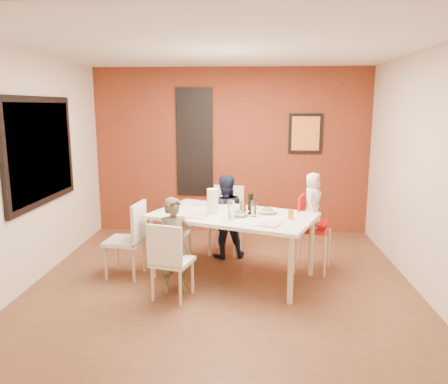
# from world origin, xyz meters

# --- Properties ---
(ground) EXTENTS (4.50, 4.50, 0.00)m
(ground) POSITION_xyz_m (0.00, 0.00, 0.00)
(ground) COLOR brown
(ground) RESTS_ON ground
(ceiling) EXTENTS (4.50, 4.50, 0.02)m
(ceiling) POSITION_xyz_m (0.00, 0.00, 2.70)
(ceiling) COLOR silver
(ceiling) RESTS_ON wall_back
(wall_back) EXTENTS (4.50, 0.02, 2.70)m
(wall_back) POSITION_xyz_m (0.00, 2.25, 1.35)
(wall_back) COLOR beige
(wall_back) RESTS_ON ground
(wall_front) EXTENTS (4.50, 0.02, 2.70)m
(wall_front) POSITION_xyz_m (0.00, -2.25, 1.35)
(wall_front) COLOR beige
(wall_front) RESTS_ON ground
(wall_left) EXTENTS (0.02, 4.50, 2.70)m
(wall_left) POSITION_xyz_m (-2.25, 0.00, 1.35)
(wall_left) COLOR beige
(wall_left) RESTS_ON ground
(wall_right) EXTENTS (0.02, 4.50, 2.70)m
(wall_right) POSITION_xyz_m (2.25, 0.00, 1.35)
(wall_right) COLOR beige
(wall_right) RESTS_ON ground
(brick_accent_wall) EXTENTS (4.50, 0.02, 2.70)m
(brick_accent_wall) POSITION_xyz_m (0.00, 2.23, 1.35)
(brick_accent_wall) COLOR maroon
(brick_accent_wall) RESTS_ON ground
(picture_window_frame) EXTENTS (0.05, 1.70, 1.30)m
(picture_window_frame) POSITION_xyz_m (-2.22, 0.20, 1.55)
(picture_window_frame) COLOR black
(picture_window_frame) RESTS_ON wall_left
(picture_window_pane) EXTENTS (0.02, 1.55, 1.15)m
(picture_window_pane) POSITION_xyz_m (-2.21, 0.20, 1.55)
(picture_window_pane) COLOR black
(picture_window_pane) RESTS_ON wall_left
(glassblock_strip) EXTENTS (0.55, 0.03, 1.70)m
(glassblock_strip) POSITION_xyz_m (-0.60, 2.21, 1.50)
(glassblock_strip) COLOR #B4BDC4
(glassblock_strip) RESTS_ON wall_back
(glassblock_surround) EXTENTS (0.60, 0.03, 1.76)m
(glassblock_surround) POSITION_xyz_m (-0.60, 2.21, 1.50)
(glassblock_surround) COLOR black
(glassblock_surround) RESTS_ON wall_back
(art_print_frame) EXTENTS (0.54, 0.03, 0.64)m
(art_print_frame) POSITION_xyz_m (1.20, 2.21, 1.65)
(art_print_frame) COLOR black
(art_print_frame) RESTS_ON wall_back
(art_print_canvas) EXTENTS (0.44, 0.01, 0.54)m
(art_print_canvas) POSITION_xyz_m (1.20, 2.19, 1.65)
(art_print_canvas) COLOR gold
(art_print_canvas) RESTS_ON wall_back
(dining_table) EXTENTS (2.17, 1.69, 0.80)m
(dining_table) POSITION_xyz_m (0.11, 0.21, 0.73)
(dining_table) COLOR white
(dining_table) RESTS_ON ground
(chair_near) EXTENTS (0.49, 0.49, 0.87)m
(chair_near) POSITION_xyz_m (-0.54, -0.51, 0.48)
(chair_near) COLOR white
(chair_near) RESTS_ON ground
(chair_far) EXTENTS (0.52, 0.52, 0.95)m
(chair_far) POSITION_xyz_m (-0.01, 1.16, 0.53)
(chair_far) COLOR white
(chair_far) RESTS_ON ground
(chair_left) EXTENTS (0.48, 0.48, 0.94)m
(chair_left) POSITION_xyz_m (-1.14, 0.14, 0.52)
(chair_left) COLOR silver
(chair_left) RESTS_ON ground
(high_chair) EXTENTS (0.50, 0.50, 0.97)m
(high_chair) POSITION_xyz_m (1.08, 0.50, 0.58)
(high_chair) COLOR red
(high_chair) RESTS_ON ground
(child_near) EXTENTS (0.47, 0.39, 1.09)m
(child_near) POSITION_xyz_m (-0.52, -0.27, 0.55)
(child_near) COLOR brown
(child_near) RESTS_ON ground
(child_far) EXTENTS (0.64, 0.55, 1.17)m
(child_far) POSITION_xyz_m (-0.03, 0.92, 0.58)
(child_far) COLOR black
(child_far) RESTS_ON ground
(toddler) EXTENTS (0.33, 0.40, 0.70)m
(toddler) POSITION_xyz_m (1.10, 0.48, 0.92)
(toddler) COLOR silver
(toddler) RESTS_ON high_chair
(plate_near_left) EXTENTS (0.29, 0.29, 0.01)m
(plate_near_left) POSITION_xyz_m (-0.31, 0.06, 0.80)
(plate_near_left) COLOR white
(plate_near_left) RESTS_ON dining_table
(plate_far_mid) EXTENTS (0.28, 0.28, 0.01)m
(plate_far_mid) POSITION_xyz_m (0.35, 0.53, 0.80)
(plate_far_mid) COLOR white
(plate_far_mid) RESTS_ON dining_table
(plate_near_right) EXTENTS (0.30, 0.30, 0.01)m
(plate_near_right) POSITION_xyz_m (0.54, -0.25, 0.80)
(plate_near_right) COLOR white
(plate_near_right) RESTS_ON dining_table
(plate_far_left) EXTENTS (0.27, 0.27, 0.01)m
(plate_far_left) POSITION_xyz_m (-0.36, 0.73, 0.80)
(plate_far_left) COLOR white
(plate_far_left) RESTS_ON dining_table
(salad_bowl_a) EXTENTS (0.30, 0.30, 0.05)m
(salad_bowl_a) POSITION_xyz_m (0.19, 0.12, 0.82)
(salad_bowl_a) COLOR white
(salad_bowl_a) RESTS_ON dining_table
(salad_bowl_b) EXTENTS (0.24, 0.24, 0.06)m
(salad_bowl_b) POSITION_xyz_m (0.53, 0.27, 0.82)
(salad_bowl_b) COLOR white
(salad_bowl_b) RESTS_ON dining_table
(wine_bottle) EXTENTS (0.07, 0.07, 0.25)m
(wine_bottle) POSITION_xyz_m (0.33, 0.23, 0.92)
(wine_bottle) COLOR black
(wine_bottle) RESTS_ON dining_table
(wine_glass_a) EXTENTS (0.08, 0.08, 0.22)m
(wine_glass_a) POSITION_xyz_m (0.10, -0.02, 0.91)
(wine_glass_a) COLOR white
(wine_glass_a) RESTS_ON dining_table
(wine_glass_b) EXTENTS (0.07, 0.07, 0.19)m
(wine_glass_b) POSITION_xyz_m (0.36, 0.11, 0.89)
(wine_glass_b) COLOR silver
(wine_glass_b) RESTS_ON dining_table
(paper_towel_roll) EXTENTS (0.13, 0.13, 0.30)m
(paper_towel_roll) POSITION_xyz_m (-0.13, 0.23, 0.95)
(paper_towel_roll) COLOR white
(paper_towel_roll) RESTS_ON dining_table
(condiment_red) EXTENTS (0.03, 0.03, 0.13)m
(condiment_red) POSITION_xyz_m (0.26, 0.19, 0.86)
(condiment_red) COLOR red
(condiment_red) RESTS_ON dining_table
(condiment_green) EXTENTS (0.03, 0.03, 0.13)m
(condiment_green) POSITION_xyz_m (0.21, 0.19, 0.86)
(condiment_green) COLOR #387A28
(condiment_green) RESTS_ON dining_table
(condiment_brown) EXTENTS (0.04, 0.04, 0.16)m
(condiment_brown) POSITION_xyz_m (0.21, 0.23, 0.87)
(condiment_brown) COLOR brown
(condiment_brown) RESTS_ON dining_table
(sippy_cup) EXTENTS (0.06, 0.06, 0.11)m
(sippy_cup) POSITION_xyz_m (0.79, 0.01, 0.85)
(sippy_cup) COLOR orange
(sippy_cup) RESTS_ON dining_table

